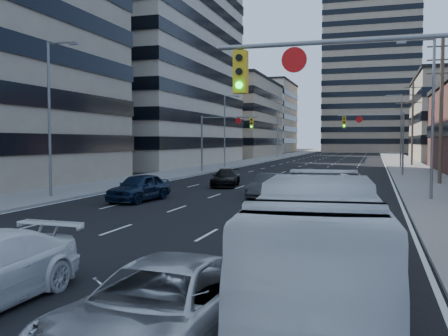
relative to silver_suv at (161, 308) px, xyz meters
name	(u,v)px	position (x,y,z in m)	size (l,w,h in m)	color
road_surface	(345,153)	(-4.27, 127.51, -0.71)	(18.00, 300.00, 0.02)	black
sidewalk_left	(301,153)	(-15.77, 127.51, -0.65)	(5.00, 300.00, 0.15)	slate
sidewalk_right	(391,153)	(7.23, 127.51, -0.65)	(5.00, 300.00, 0.15)	slate
office_left_mid	(124,66)	(-31.27, 57.51, 13.28)	(26.00, 34.00, 28.00)	#ADA089
office_left_far	(225,119)	(-28.27, 97.51, 7.28)	(20.00, 30.00, 16.00)	gray
apartment_tower	(371,54)	(1.73, 147.51, 28.28)	(26.00, 26.00, 58.00)	gray
bg_block_left	(251,118)	(-32.27, 137.51, 9.28)	(24.00, 24.00, 20.00)	#ADA089
signal_near_right	(375,101)	(3.18, 5.51, 3.61)	(6.59, 0.33, 6.00)	slate
signal_far_left	(223,132)	(-11.96, 42.51, 3.58)	(6.09, 0.33, 6.00)	slate
signal_far_right	(377,131)	(3.41, 42.51, 3.58)	(6.09, 0.33, 6.00)	slate
utility_pole_block	(441,109)	(7.93, 33.51, 5.06)	(2.20, 0.28, 11.00)	#4C3D2D
utility_pole_midblock	(412,122)	(7.93, 63.51, 5.06)	(2.20, 0.28, 11.00)	#4C3D2D
utility_pole_distant	(401,128)	(7.93, 93.51, 5.06)	(2.20, 0.28, 11.00)	#4C3D2D
streetlight_left_near	(52,111)	(-14.61, 17.51, 4.33)	(2.03, 0.22, 9.00)	slate
streetlight_left_mid	(226,127)	(-14.61, 52.51, 4.33)	(2.03, 0.22, 9.00)	slate
streetlight_left_far	(278,132)	(-14.61, 87.51, 4.33)	(2.03, 0.22, 9.00)	slate
streetlight_right_near	(430,110)	(6.06, 22.51, 4.33)	(2.03, 0.22, 9.00)	slate
streetlight_right_far	(400,127)	(6.06, 57.51, 4.33)	(2.03, 0.22, 9.00)	slate
silver_suv	(161,308)	(0.00, 0.00, 0.00)	(2.39, 5.18, 1.44)	#B8B8BD
transit_bus	(320,238)	(2.13, 3.37, 0.60)	(2.22, 9.51, 2.65)	silver
sedan_blue	(139,188)	(-9.27, 17.85, 0.05)	(1.82, 4.53, 1.54)	black
sedan_grey_center	(269,186)	(-2.67, 21.39, 0.00)	(1.53, 4.38, 1.44)	#2E2E30
sedan_black_far	(226,178)	(-7.19, 27.59, -0.09)	(1.76, 4.32, 1.25)	black
sedan_grey_right	(307,178)	(-1.25, 27.26, 0.06)	(1.84, 4.58, 1.56)	#2F2F32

